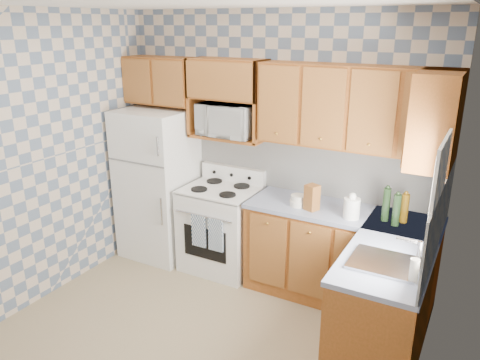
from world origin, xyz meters
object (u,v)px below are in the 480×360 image
at_px(refrigerator, 158,184).
at_px(stove_body, 221,229).
at_px(electric_kettle, 352,208).
at_px(microwave, 229,120).

distance_m(refrigerator, stove_body, 0.89).
height_order(refrigerator, stove_body, refrigerator).
bearing_deg(electric_kettle, refrigerator, 177.63).
bearing_deg(refrigerator, microwave, 13.86).
bearing_deg(electric_kettle, microwave, 168.34).
distance_m(stove_body, electric_kettle, 1.53).
height_order(refrigerator, microwave, microwave).
bearing_deg(refrigerator, stove_body, 1.78).
bearing_deg(microwave, refrigerator, -165.76).
xyz_separation_m(stove_body, microwave, (0.01, 0.17, 1.17)).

